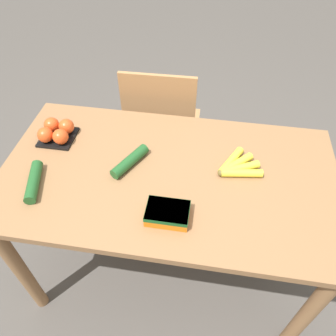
% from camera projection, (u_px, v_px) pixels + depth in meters
% --- Properties ---
extents(ground_plane, '(12.00, 12.00, 0.00)m').
position_uv_depth(ground_plane, '(168.00, 264.00, 1.88)').
color(ground_plane, '#4C4742').
extents(dining_table, '(1.36, 0.75, 0.77)m').
position_uv_depth(dining_table, '(168.00, 191.00, 1.40)').
color(dining_table, olive).
rests_on(dining_table, ground_plane).
extents(chair, '(0.43, 0.41, 0.92)m').
position_uv_depth(chair, '(162.00, 130.00, 1.95)').
color(chair, '#A87547').
rests_on(chair, ground_plane).
extents(banana_bunch, '(0.18, 0.17, 0.03)m').
position_uv_depth(banana_bunch, '(237.00, 167.00, 1.32)').
color(banana_bunch, brown).
rests_on(banana_bunch, dining_table).
extents(tomato_pack, '(0.15, 0.15, 0.08)m').
position_uv_depth(tomato_pack, '(56.00, 132.00, 1.43)').
color(tomato_pack, black).
rests_on(tomato_pack, dining_table).
extents(carrot_bag, '(0.15, 0.11, 0.05)m').
position_uv_depth(carrot_bag, '(168.00, 213.00, 1.15)').
color(carrot_bag, orange).
rests_on(carrot_bag, dining_table).
extents(cucumber_near, '(0.13, 0.19, 0.04)m').
position_uv_depth(cucumber_near, '(130.00, 161.00, 1.33)').
color(cucumber_near, '#1E5123').
rests_on(cucumber_near, dining_table).
extents(cucumber_far, '(0.09, 0.20, 0.04)m').
position_uv_depth(cucumber_far, '(34.00, 182.00, 1.25)').
color(cucumber_far, '#1E5123').
rests_on(cucumber_far, dining_table).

